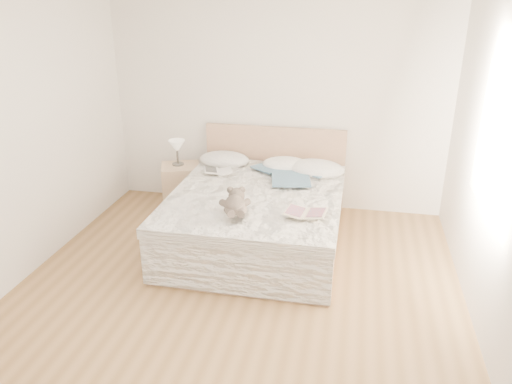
# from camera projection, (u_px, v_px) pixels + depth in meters

# --- Properties ---
(floor) EXTENTS (4.00, 4.50, 0.00)m
(floor) POSITION_uv_depth(u_px,v_px,m) (231.00, 303.00, 4.33)
(floor) COLOR brown
(floor) RESTS_ON ground
(wall_back) EXTENTS (4.00, 0.02, 2.70)m
(wall_back) POSITION_uv_depth(u_px,v_px,m) (276.00, 97.00, 5.86)
(wall_back) COLOR silver
(wall_back) RESTS_ON ground
(wall_front) EXTENTS (4.00, 0.02, 2.70)m
(wall_front) POSITION_uv_depth(u_px,v_px,m) (67.00, 346.00, 1.78)
(wall_front) COLOR silver
(wall_front) RESTS_ON ground
(wall_right) EXTENTS (0.02, 4.50, 2.70)m
(wall_right) POSITION_uv_depth(u_px,v_px,m) (508.00, 173.00, 3.44)
(wall_right) COLOR silver
(wall_right) RESTS_ON ground
(window) EXTENTS (0.02, 1.30, 1.10)m
(window) POSITION_uv_depth(u_px,v_px,m) (498.00, 147.00, 3.68)
(window) COLOR white
(window) RESTS_ON wall_right
(bed) EXTENTS (1.72, 2.14, 1.00)m
(bed) POSITION_uv_depth(u_px,v_px,m) (258.00, 214.00, 5.29)
(bed) COLOR tan
(bed) RESTS_ON floor
(nightstand) EXTENTS (0.56, 0.53, 0.56)m
(nightstand) POSITION_uv_depth(u_px,v_px,m) (182.00, 187.00, 6.08)
(nightstand) COLOR tan
(nightstand) RESTS_ON floor
(table_lamp) EXTENTS (0.24, 0.24, 0.30)m
(table_lamp) POSITION_uv_depth(u_px,v_px,m) (177.00, 147.00, 5.92)
(table_lamp) COLOR #45413C
(table_lamp) RESTS_ON nightstand
(pillow_left) EXTENTS (0.62, 0.45, 0.18)m
(pillow_left) POSITION_uv_depth(u_px,v_px,m) (224.00, 159.00, 5.94)
(pillow_left) COLOR silver
(pillow_left) RESTS_ON bed
(pillow_middle) EXTENTS (0.56, 0.40, 0.16)m
(pillow_middle) POSITION_uv_depth(u_px,v_px,m) (286.00, 164.00, 5.77)
(pillow_middle) COLOR white
(pillow_middle) RESTS_ON bed
(pillow_right) EXTENTS (0.69, 0.52, 0.19)m
(pillow_right) POSITION_uv_depth(u_px,v_px,m) (316.00, 169.00, 5.63)
(pillow_right) COLOR white
(pillow_right) RESTS_ON bed
(blouse) EXTENTS (0.76, 0.79, 0.03)m
(blouse) POSITION_uv_depth(u_px,v_px,m) (291.00, 177.00, 5.43)
(blouse) COLOR #365772
(blouse) RESTS_ON bed
(photo_book) EXTENTS (0.39, 0.33, 0.02)m
(photo_book) POSITION_uv_depth(u_px,v_px,m) (218.00, 171.00, 5.58)
(photo_book) COLOR silver
(photo_book) RESTS_ON bed
(childrens_book) EXTENTS (0.41, 0.30, 0.02)m
(childrens_book) POSITION_uv_depth(u_px,v_px,m) (306.00, 213.00, 4.55)
(childrens_book) COLOR beige
(childrens_book) RESTS_ON bed
(teddy_bear) EXTENTS (0.34, 0.41, 0.19)m
(teddy_bear) POSITION_uv_depth(u_px,v_px,m) (235.00, 211.00, 4.54)
(teddy_bear) COLOR brown
(teddy_bear) RESTS_ON bed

